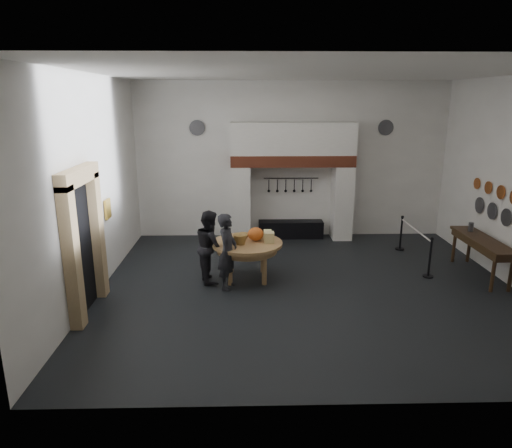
{
  "coord_description": "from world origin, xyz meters",
  "views": [
    {
      "loc": [
        -1.35,
        -9.27,
        4.0
      ],
      "look_at": [
        -1.12,
        0.35,
        1.35
      ],
      "focal_mm": 32.0,
      "sensor_mm": 36.0,
      "label": 1
    }
  ],
  "objects_px": {
    "iron_range": "(291,229)",
    "barrier_post_near": "(430,259)",
    "side_table": "(483,240)",
    "work_table": "(247,243)",
    "visitor_near": "(227,251)",
    "barrier_post_far": "(401,234)",
    "visitor_far": "(210,246)"
  },
  "relations": [
    {
      "from": "visitor_near",
      "to": "side_table",
      "type": "xyz_separation_m",
      "value": [
        5.84,
        0.55,
        0.04
      ]
    },
    {
      "from": "barrier_post_far",
      "to": "visitor_far",
      "type": "bearing_deg",
      "value": -157.43
    },
    {
      "from": "visitor_near",
      "to": "side_table",
      "type": "bearing_deg",
      "value": -70.02
    },
    {
      "from": "iron_range",
      "to": "visitor_near",
      "type": "xyz_separation_m",
      "value": [
        -1.74,
        -3.69,
        0.58
      ]
    },
    {
      "from": "visitor_far",
      "to": "side_table",
      "type": "relative_size",
      "value": 0.74
    },
    {
      "from": "barrier_post_near",
      "to": "visitor_near",
      "type": "bearing_deg",
      "value": -173.94
    },
    {
      "from": "work_table",
      "to": "barrier_post_near",
      "type": "bearing_deg",
      "value": -0.37
    },
    {
      "from": "iron_range",
      "to": "visitor_far",
      "type": "relative_size",
      "value": 1.16
    },
    {
      "from": "work_table",
      "to": "visitor_far",
      "type": "distance_m",
      "value": 0.83
    },
    {
      "from": "side_table",
      "to": "barrier_post_near",
      "type": "relative_size",
      "value": 2.44
    },
    {
      "from": "barrier_post_far",
      "to": "visitor_near",
      "type": "bearing_deg",
      "value": -151.72
    },
    {
      "from": "visitor_near",
      "to": "iron_range",
      "type": "bearing_deg",
      "value": -10.64
    },
    {
      "from": "side_table",
      "to": "barrier_post_near",
      "type": "height_order",
      "value": "same"
    },
    {
      "from": "visitor_far",
      "to": "barrier_post_far",
      "type": "height_order",
      "value": "visitor_far"
    },
    {
      "from": "iron_range",
      "to": "barrier_post_near",
      "type": "relative_size",
      "value": 2.11
    },
    {
      "from": "iron_range",
      "to": "side_table",
      "type": "bearing_deg",
      "value": -37.44
    },
    {
      "from": "work_table",
      "to": "visitor_near",
      "type": "bearing_deg",
      "value": -129.14
    },
    {
      "from": "barrier_post_far",
      "to": "barrier_post_near",
      "type": "bearing_deg",
      "value": -90.0
    },
    {
      "from": "visitor_far",
      "to": "barrier_post_far",
      "type": "xyz_separation_m",
      "value": [
        5.03,
        2.09,
        -0.37
      ]
    },
    {
      "from": "work_table",
      "to": "iron_range",
      "type": "bearing_deg",
      "value": 67.49
    },
    {
      "from": "iron_range",
      "to": "work_table",
      "type": "bearing_deg",
      "value": -112.51
    },
    {
      "from": "barrier_post_near",
      "to": "side_table",
      "type": "bearing_deg",
      "value": 2.97
    },
    {
      "from": "barrier_post_far",
      "to": "iron_range",
      "type": "bearing_deg",
      "value": 157.44
    },
    {
      "from": "work_table",
      "to": "barrier_post_far",
      "type": "height_order",
      "value": "barrier_post_far"
    },
    {
      "from": "barrier_post_near",
      "to": "barrier_post_far",
      "type": "xyz_separation_m",
      "value": [
        0.0,
        2.0,
        0.0
      ]
    },
    {
      "from": "visitor_near",
      "to": "barrier_post_far",
      "type": "bearing_deg",
      "value": -47.16
    },
    {
      "from": "barrier_post_far",
      "to": "work_table",
      "type": "bearing_deg",
      "value": -154.89
    },
    {
      "from": "work_table",
      "to": "barrier_post_far",
      "type": "xyz_separation_m",
      "value": [
        4.21,
        1.97,
        -0.39
      ]
    },
    {
      "from": "iron_range",
      "to": "work_table",
      "type": "relative_size",
      "value": 1.18
    },
    {
      "from": "iron_range",
      "to": "visitor_far",
      "type": "bearing_deg",
      "value": -122.99
    },
    {
      "from": "iron_range",
      "to": "barrier_post_near",
      "type": "xyz_separation_m",
      "value": [
        2.89,
        -3.2,
        0.2
      ]
    },
    {
      "from": "side_table",
      "to": "visitor_near",
      "type": "bearing_deg",
      "value": -174.58
    }
  ]
}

